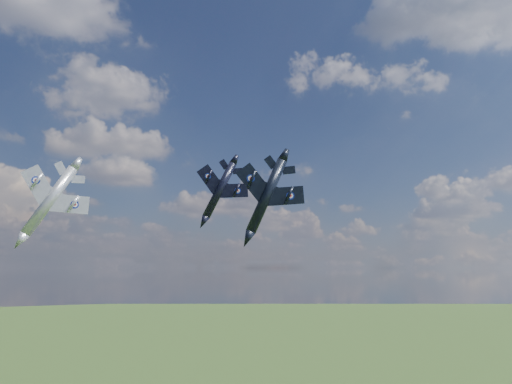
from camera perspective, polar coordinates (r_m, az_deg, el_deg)
name	(u,v)px	position (r m, az deg, el deg)	size (l,w,h in m)	color
jet_lead_navy	(267,196)	(65.87, 1.23, -0.42)	(10.27, 14.31, 2.96)	black
jet_high_navy	(220,190)	(96.72, -4.18, 0.24)	(11.51, 16.05, 3.32)	black
jet_left_silver	(50,200)	(76.12, -22.50, -0.90)	(11.08, 15.45, 3.20)	#9CA0A6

